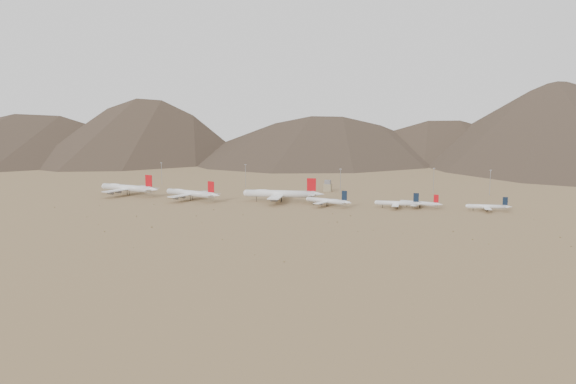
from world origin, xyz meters
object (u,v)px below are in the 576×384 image
(narrowbody_a, at_px, (328,201))
(narrowbody_b, at_px, (398,203))
(widebody_west, at_px, (127,188))
(widebody_east, at_px, (280,194))
(widebody_centre, at_px, (191,193))
(control_tower, at_px, (328,186))

(narrowbody_a, height_order, narrowbody_b, narrowbody_a)
(widebody_west, relative_size, widebody_east, 0.96)
(widebody_centre, bearing_deg, narrowbody_b, 18.66)
(control_tower, bearing_deg, narrowbody_a, -78.48)
(widebody_west, relative_size, control_tower, 6.04)
(widebody_west, bearing_deg, narrowbody_b, 10.11)
(narrowbody_a, xyz_separation_m, narrowbody_b, (60.13, 5.92, -0.46))
(narrowbody_b, bearing_deg, control_tower, 129.90)
(widebody_east, relative_size, control_tower, 6.31)
(widebody_east, bearing_deg, widebody_centre, -177.67)
(narrowbody_b, relative_size, control_tower, 3.47)
(narrowbody_a, distance_m, narrowbody_b, 60.42)
(widebody_west, distance_m, control_tower, 204.30)
(widebody_west, xyz_separation_m, widebody_centre, (75.40, -13.76, -0.81))
(widebody_east, relative_size, narrowbody_a, 1.72)
(widebody_centre, height_order, narrowbody_a, widebody_centre)
(widebody_west, distance_m, widebody_centre, 76.64)
(widebody_centre, xyz_separation_m, narrowbody_a, (131.23, -1.65, -1.79))
(widebody_centre, bearing_deg, widebody_east, 25.64)
(widebody_east, bearing_deg, widebody_west, 173.50)
(widebody_centre, height_order, control_tower, widebody_centre)
(widebody_east, bearing_deg, control_tower, 66.38)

